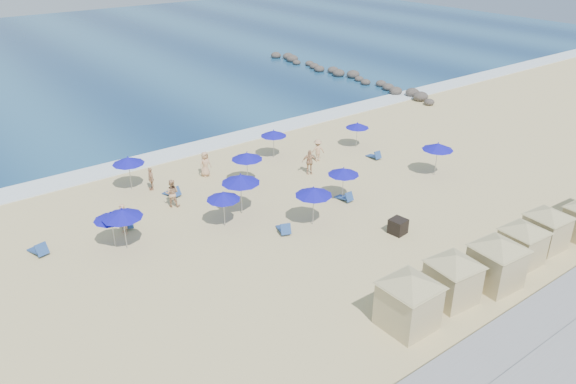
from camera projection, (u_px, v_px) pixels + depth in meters
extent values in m
plane|color=#CAB780|center=(327.00, 224.00, 33.02)|extent=(160.00, 160.00, 0.00)
cube|color=navy|center=(48.00, 59.00, 72.40)|extent=(160.00, 80.00, 0.06)
cube|color=white|center=(198.00, 147.00, 44.10)|extent=(160.00, 2.50, 0.08)
cube|color=gray|center=(531.00, 333.00, 23.46)|extent=(160.00, 2.20, 1.10)
ellipsoid|color=#322C2A|center=(429.00, 102.00, 54.23)|extent=(1.00, 1.00, 0.65)
ellipsoid|color=#322C2A|center=(421.00, 97.00, 55.51)|extent=(1.48, 1.48, 0.96)
ellipsoid|color=#322C2A|center=(412.00, 93.00, 56.85)|extent=(1.40, 1.40, 0.91)
ellipsoid|color=#322C2A|center=(396.00, 91.00, 57.48)|extent=(1.32, 1.32, 0.86)
ellipsoid|color=#322C2A|center=(388.00, 87.00, 58.83)|extent=(1.24, 1.24, 0.81)
ellipsoid|color=#322C2A|center=(381.00, 84.00, 60.17)|extent=(1.16, 1.16, 0.75)
ellipsoid|color=#322C2A|center=(366.00, 82.00, 60.80)|extent=(1.08, 1.08, 0.70)
ellipsoid|color=#322C2A|center=(359.00, 79.00, 62.14)|extent=(1.00, 1.00, 0.65)
ellipsoid|color=#322C2A|center=(353.00, 75.00, 63.42)|extent=(1.48, 1.48, 0.96)
ellipsoid|color=#322C2A|center=(339.00, 73.00, 64.05)|extent=(1.40, 1.40, 0.91)
ellipsoid|color=#322C2A|center=(333.00, 70.00, 65.39)|extent=(1.32, 1.32, 0.86)
ellipsoid|color=#322C2A|center=(319.00, 69.00, 66.02)|extent=(1.24, 1.24, 0.81)
ellipsoid|color=#322C2A|center=(314.00, 66.00, 67.37)|extent=(1.16, 1.16, 0.75)
ellipsoid|color=#322C2A|center=(310.00, 64.00, 68.71)|extent=(1.08, 1.08, 0.70)
ellipsoid|color=#322C2A|center=(297.00, 63.00, 69.34)|extent=(1.00, 1.00, 0.65)
ellipsoid|color=#322C2A|center=(292.00, 59.00, 70.62)|extent=(1.48, 1.48, 0.96)
ellipsoid|color=#322C2A|center=(288.00, 56.00, 71.96)|extent=(1.40, 1.40, 0.91)
ellipsoid|color=#322C2A|center=(276.00, 55.00, 72.59)|extent=(1.32, 1.32, 0.86)
cube|color=black|center=(398.00, 226.00, 31.91)|extent=(0.98, 0.98, 0.87)
cube|color=tan|center=(408.00, 306.00, 24.32)|extent=(2.13, 2.13, 2.12)
cube|color=tan|center=(410.00, 286.00, 23.85)|extent=(2.24, 2.24, 0.08)
pyramid|color=tan|center=(412.00, 275.00, 23.62)|extent=(4.65, 4.65, 0.53)
cube|color=tan|center=(452.00, 282.00, 26.03)|extent=(2.15, 2.15, 1.97)
cube|color=tan|center=(455.00, 264.00, 25.60)|extent=(2.26, 2.26, 0.08)
pyramid|color=tan|center=(456.00, 255.00, 25.38)|extent=(4.30, 4.30, 0.49)
cube|color=tan|center=(496.00, 267.00, 27.12)|extent=(2.21, 2.21, 2.08)
cube|color=tan|center=(499.00, 248.00, 26.66)|extent=(2.32, 2.32, 0.08)
pyramid|color=tan|center=(501.00, 239.00, 26.44)|extent=(4.54, 4.54, 0.52)
cube|color=tan|center=(521.00, 247.00, 28.97)|extent=(1.95, 1.95, 1.86)
cube|color=tan|center=(525.00, 231.00, 28.56)|extent=(2.05, 2.05, 0.07)
pyramid|color=tan|center=(526.00, 223.00, 28.36)|extent=(4.06, 4.06, 0.46)
cube|color=tan|center=(546.00, 232.00, 30.34)|extent=(2.01, 2.01, 1.88)
cube|color=tan|center=(549.00, 216.00, 29.93)|extent=(2.11, 2.11, 0.08)
pyramid|color=tan|center=(551.00, 209.00, 29.73)|extent=(4.11, 4.11, 0.47)
cylinder|color=#A5A8AD|center=(125.00, 233.00, 30.17)|extent=(0.05, 0.05, 1.97)
cone|color=#110EA2|center=(122.00, 213.00, 29.66)|extent=(2.18, 2.18, 0.47)
sphere|color=#110EA2|center=(121.00, 209.00, 29.54)|extent=(0.08, 0.08, 0.08)
cylinder|color=#A5A8AD|center=(113.00, 233.00, 30.42)|extent=(0.05, 0.05, 1.71)
cone|color=#110EA2|center=(111.00, 216.00, 29.98)|extent=(1.89, 1.89, 0.41)
sphere|color=#110EA2|center=(110.00, 212.00, 29.87)|extent=(0.07, 0.07, 0.07)
cylinder|color=#A5A8AD|center=(224.00, 212.00, 32.47)|extent=(0.05, 0.05, 1.78)
cone|color=#110EA2|center=(223.00, 196.00, 32.01)|extent=(1.97, 1.97, 0.42)
sphere|color=#110EA2|center=(223.00, 192.00, 31.89)|extent=(0.08, 0.08, 0.08)
cylinder|color=#A5A8AD|center=(130.00, 176.00, 36.91)|extent=(0.05, 0.05, 1.89)
cone|color=#110EA2|center=(128.00, 160.00, 36.42)|extent=(2.09, 2.09, 0.45)
sphere|color=#110EA2|center=(128.00, 157.00, 36.30)|extent=(0.08, 0.08, 0.08)
cylinder|color=#A5A8AD|center=(241.00, 198.00, 33.80)|extent=(0.06, 0.06, 2.11)
cone|color=#110EA2|center=(241.00, 179.00, 33.25)|extent=(2.34, 2.34, 0.50)
sphere|color=#110EA2|center=(240.00, 174.00, 33.12)|extent=(0.09, 0.09, 0.09)
cylinder|color=#A5A8AD|center=(313.00, 210.00, 32.58)|extent=(0.05, 0.05, 1.96)
cone|color=#110EA2|center=(314.00, 192.00, 32.07)|extent=(2.17, 2.17, 0.46)
sphere|color=#110EA2|center=(314.00, 187.00, 31.95)|extent=(0.08, 0.08, 0.08)
cylinder|color=#A5A8AD|center=(247.00, 171.00, 37.60)|extent=(0.05, 0.05, 1.90)
cone|color=#110EA2|center=(247.00, 156.00, 37.11)|extent=(2.10, 2.10, 0.45)
sphere|color=#110EA2|center=(247.00, 152.00, 36.99)|extent=(0.08, 0.08, 0.08)
cylinder|color=#A5A8AD|center=(343.00, 187.00, 35.56)|extent=(0.05, 0.05, 1.80)
cone|color=#110EA2|center=(344.00, 171.00, 35.10)|extent=(1.99, 1.99, 0.43)
sphere|color=#110EA2|center=(344.00, 167.00, 34.98)|extent=(0.08, 0.08, 0.08)
cylinder|color=#A5A8AD|center=(274.00, 146.00, 41.96)|extent=(0.05, 0.05, 1.77)
cone|color=#110EA2|center=(274.00, 133.00, 41.50)|extent=(1.95, 1.95, 0.42)
sphere|color=#110EA2|center=(274.00, 130.00, 41.39)|extent=(0.07, 0.07, 0.07)
cylinder|color=#A5A8AD|center=(357.00, 137.00, 43.90)|extent=(0.04, 0.04, 1.66)
cone|color=#110EA2|center=(357.00, 125.00, 43.47)|extent=(1.83, 1.83, 0.39)
sphere|color=#110EA2|center=(357.00, 122.00, 43.37)|extent=(0.07, 0.07, 0.07)
cylinder|color=#A5A8AD|center=(436.00, 162.00, 39.01)|extent=(0.05, 0.05, 1.95)
cone|color=#110EA2|center=(438.00, 146.00, 38.51)|extent=(2.16, 2.16, 0.46)
sphere|color=#110EA2|center=(438.00, 143.00, 38.38)|extent=(0.08, 0.08, 0.08)
cube|color=navy|center=(38.00, 250.00, 30.11)|extent=(0.89, 1.43, 0.37)
cube|color=navy|center=(42.00, 249.00, 29.66)|extent=(0.69, 0.49, 0.64)
cube|color=navy|center=(128.00, 223.00, 32.83)|extent=(1.05, 1.45, 0.36)
cube|color=navy|center=(128.00, 223.00, 32.24)|extent=(0.71, 0.56, 0.64)
cube|color=navy|center=(171.00, 193.00, 36.43)|extent=(0.88, 1.34, 0.34)
cube|color=navy|center=(176.00, 192.00, 36.04)|extent=(0.65, 0.48, 0.60)
cube|color=navy|center=(283.00, 229.00, 32.21)|extent=(1.00, 1.39, 0.35)
cube|color=navy|center=(286.00, 229.00, 31.65)|extent=(0.68, 0.53, 0.61)
cube|color=navy|center=(344.00, 197.00, 35.85)|extent=(0.60, 1.21, 0.33)
cube|color=navy|center=(349.00, 197.00, 35.40)|extent=(0.57, 0.35, 0.58)
cube|color=navy|center=(373.00, 156.00, 42.17)|extent=(0.61, 1.20, 0.32)
cube|color=navy|center=(378.00, 155.00, 41.70)|extent=(0.57, 0.35, 0.57)
imported|color=tan|center=(123.00, 219.00, 31.68)|extent=(0.53, 0.73, 1.83)
imported|color=tan|center=(172.00, 193.00, 34.73)|extent=(1.11, 1.07, 1.80)
imported|color=tan|center=(309.00, 162.00, 39.26)|extent=(1.12, 0.90, 1.77)
imported|color=tan|center=(318.00, 150.00, 41.37)|extent=(1.23, 0.94, 1.68)
imported|color=tan|center=(205.00, 164.00, 38.90)|extent=(0.94, 0.67, 1.78)
imported|color=tan|center=(151.00, 179.00, 36.95)|extent=(0.61, 0.98, 1.56)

